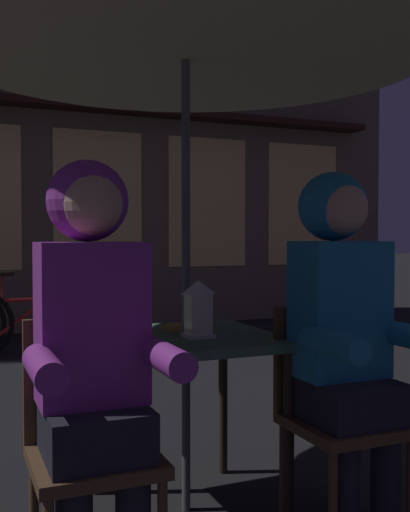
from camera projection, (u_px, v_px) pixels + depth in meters
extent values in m
plane|color=black|center=(186.00, 510.00, 2.54)|extent=(60.00, 60.00, 0.00)
cube|color=#42664C|center=(186.00, 339.00, 2.52)|extent=(0.72, 0.72, 0.04)
cylinder|color=#2D2319|center=(135.00, 463.00, 2.13)|extent=(0.04, 0.04, 0.70)
cylinder|color=#2D2319|center=(289.00, 440.00, 2.37)|extent=(0.04, 0.04, 0.70)
cylinder|color=#2D2319|center=(96.00, 415.00, 2.70)|extent=(0.04, 0.04, 0.70)
cylinder|color=#2D2319|center=(223.00, 401.00, 2.94)|extent=(0.04, 0.04, 0.70)
cylinder|color=#4C4C51|center=(186.00, 242.00, 2.51)|extent=(0.04, 0.04, 2.25)
cone|color=tan|center=(186.00, 13.00, 2.48)|extent=(2.10, 2.10, 0.38)
cube|color=white|center=(198.00, 335.00, 2.45)|extent=(0.11, 0.11, 0.02)
cube|color=white|center=(198.00, 314.00, 2.45)|extent=(0.09, 0.09, 0.16)
pyramid|color=white|center=(198.00, 287.00, 2.45)|extent=(0.11, 0.11, 0.06)
cube|color=#513823|center=(95.00, 461.00, 1.94)|extent=(0.40, 0.40, 0.04)
cylinder|color=#513823|center=(132.00, 500.00, 2.17)|extent=(0.03, 0.03, 0.41)
cube|color=#513823|center=(83.00, 377.00, 2.10)|extent=(0.40, 0.03, 0.42)
cube|color=#513823|center=(345.00, 425.00, 2.31)|extent=(0.40, 0.40, 0.04)
cylinder|color=#513823|center=(333.00, 509.00, 2.10)|extent=(0.03, 0.03, 0.41)
cylinder|color=#513823|center=(354.00, 462.00, 2.54)|extent=(0.03, 0.03, 0.41)
cylinder|color=#513823|center=(283.00, 474.00, 2.41)|extent=(0.03, 0.03, 0.41)
cube|color=#513823|center=(318.00, 356.00, 2.47)|extent=(0.40, 0.03, 0.42)
cube|color=black|center=(95.00, 430.00, 1.94)|extent=(0.32, 0.36, 0.16)
cube|color=purple|center=(91.00, 322.00, 1.96)|extent=(0.34, 0.22, 0.52)
cylinder|color=purple|center=(166.00, 358.00, 1.83)|extent=(0.09, 0.30, 0.09)
cylinder|color=purple|center=(44.00, 368.00, 1.69)|extent=(0.09, 0.30, 0.09)
sphere|color=tan|center=(91.00, 203.00, 1.95)|extent=(0.21, 0.21, 0.21)
sphere|color=purple|center=(87.00, 201.00, 2.00)|extent=(0.27, 0.27, 0.27)
cylinder|color=black|center=(385.00, 487.00, 2.24)|extent=(0.11, 0.11, 0.45)
cylinder|color=black|center=(345.00, 495.00, 2.17)|extent=(0.11, 0.11, 0.45)
cube|color=black|center=(345.00, 399.00, 2.31)|extent=(0.32, 0.36, 0.16)
cube|color=teal|center=(340.00, 309.00, 2.33)|extent=(0.34, 0.22, 0.52)
cylinder|color=teal|center=(333.00, 345.00, 2.06)|extent=(0.09, 0.30, 0.09)
sphere|color=tan|center=(340.00, 208.00, 2.32)|extent=(0.21, 0.21, 0.21)
sphere|color=teal|center=(333.00, 206.00, 2.37)|extent=(0.27, 0.27, 0.27)
cube|color=#6B5B4C|center=(33.00, 77.00, 7.44)|extent=(10.00, 0.60, 6.20)
cube|color=#F4D17A|center=(98.00, 200.00, 7.49)|extent=(1.10, 0.02, 1.70)
cube|color=#F4D17A|center=(208.00, 202.00, 8.05)|extent=(1.10, 0.02, 1.70)
cube|color=#F4D17A|center=(303.00, 205.00, 8.62)|extent=(1.10, 0.02, 1.70)
cube|color=#331914|center=(38.00, 103.00, 7.04)|extent=(9.00, 0.36, 0.08)
torus|color=black|center=(87.00, 319.00, 6.03)|extent=(0.66, 0.08, 0.66)
cylinder|color=maroon|center=(34.00, 299.00, 5.80)|extent=(0.84, 0.08, 0.04)
cylinder|color=maroon|center=(21.00, 319.00, 5.76)|extent=(0.61, 0.07, 0.44)
cylinder|color=maroon|center=(3.00, 288.00, 5.68)|extent=(0.02, 0.02, 0.24)
cube|color=black|center=(2.00, 274.00, 5.67)|extent=(0.20, 0.09, 0.04)
cylinder|color=maroon|center=(74.00, 283.00, 5.97)|extent=(0.02, 0.02, 0.28)
cylinder|color=black|center=(74.00, 269.00, 5.96)|extent=(0.44, 0.05, 0.02)
cube|color=olive|center=(188.00, 326.00, 2.67)|extent=(0.24, 0.22, 0.02)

